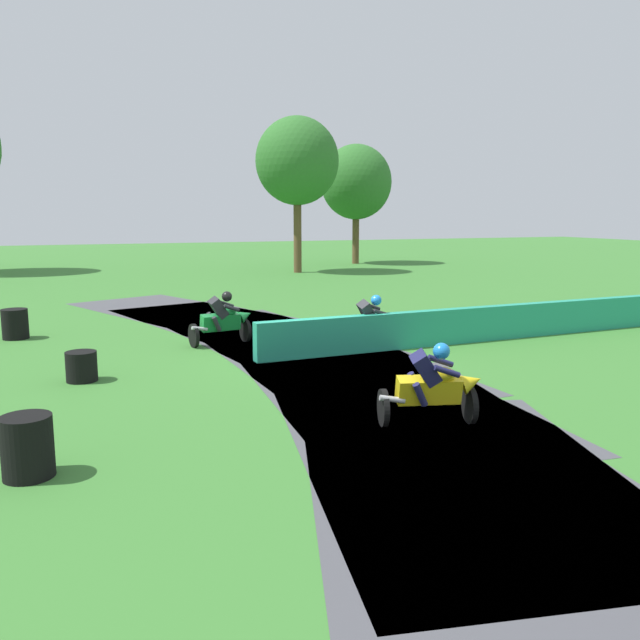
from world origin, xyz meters
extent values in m
plane|color=#38752D|center=(0.00, 0.00, 0.00)|extent=(120.00, 120.00, 0.00)
cube|color=#47474C|center=(-1.10, -8.41, 0.00)|extent=(6.49, 9.82, 0.01)
cube|color=#47474C|center=(-0.42, -5.66, 0.00)|extent=(5.58, 9.62, 0.01)
cube|color=#47474C|center=(-0.06, -2.84, 0.00)|extent=(4.60, 9.30, 0.01)
cube|color=#47474C|center=(-0.03, 0.00, 0.00)|extent=(4.41, 9.23, 0.01)
cube|color=#47474C|center=(-0.33, 2.82, 0.00)|extent=(5.41, 9.58, 0.01)
cube|color=#47474C|center=(-0.96, 5.59, 0.00)|extent=(6.34, 9.80, 0.01)
cube|color=#47474C|center=(-1.90, 8.27, 0.00)|extent=(7.18, 9.88, 0.01)
cube|color=#239375|center=(5.69, 0.27, 0.45)|extent=(14.42, 0.99, 0.90)
cylinder|color=black|center=(0.53, -5.44, 0.29)|extent=(0.27, 0.72, 0.72)
cylinder|color=black|center=(-0.83, -5.08, 0.29)|extent=(0.27, 0.72, 0.72)
cube|color=yellow|center=(-0.17, -5.33, 0.58)|extent=(1.06, 0.61, 0.45)
ellipsoid|color=yellow|center=(-0.01, -5.43, 0.84)|extent=(0.51, 0.43, 0.30)
cone|color=yellow|center=(0.48, -5.53, 0.70)|extent=(0.47, 0.44, 0.47)
cylinder|color=#B2B2B7|center=(-0.77, -5.27, 0.48)|extent=(0.42, 0.20, 0.17)
cube|color=#1E1E4C|center=(-0.27, -5.39, 0.96)|extent=(0.57, 0.38, 0.62)
sphere|color=#1E7FE0|center=(-0.07, -5.51, 1.23)|extent=(0.26, 0.26, 0.26)
cylinder|color=#1E1E4C|center=(0.05, -5.30, 1.02)|extent=(0.44, 0.18, 0.24)
cylinder|color=#1E1E4C|center=(-0.04, -5.64, 0.94)|extent=(0.44, 0.18, 0.24)
cylinder|color=#1E1E4C|center=(-0.30, -5.12, 0.64)|extent=(0.31, 0.18, 0.42)
cylinder|color=#1E1E4C|center=(-0.39, -5.46, 0.56)|extent=(0.31, 0.18, 0.42)
cylinder|color=black|center=(2.16, 0.57, 0.29)|extent=(0.17, 0.75, 0.74)
cylinder|color=black|center=(0.77, 0.41, 0.29)|extent=(0.17, 0.75, 0.74)
cube|color=black|center=(1.48, 0.41, 0.58)|extent=(1.04, 0.49, 0.46)
ellipsoid|color=black|center=(1.66, 0.36, 0.83)|extent=(0.47, 0.38, 0.31)
cone|color=black|center=(2.16, 0.45, 0.69)|extent=(0.42, 0.40, 0.48)
cylinder|color=#B2B2B7|center=(0.89, 0.25, 0.47)|extent=(0.42, 0.17, 0.18)
cube|color=#28282D|center=(1.41, 0.30, 0.94)|extent=(0.52, 0.45, 0.62)
sphere|color=#1E7FE0|center=(1.64, 0.25, 1.22)|extent=(0.26, 0.26, 0.26)
cylinder|color=#28282D|center=(1.67, 0.49, 1.02)|extent=(0.43, 0.19, 0.24)
cylinder|color=#28282D|center=(1.71, 0.15, 0.92)|extent=(0.43, 0.19, 0.24)
cylinder|color=#28282D|center=(1.28, 0.56, 0.65)|extent=(0.27, 0.22, 0.42)
cylinder|color=#28282D|center=(1.32, 0.21, 0.55)|extent=(0.27, 0.22, 0.42)
cylinder|color=black|center=(-1.11, 2.30, 0.30)|extent=(0.20, 0.70, 0.69)
cylinder|color=black|center=(-2.49, 2.07, 0.30)|extent=(0.20, 0.70, 0.69)
cube|color=#198438|center=(-1.79, 2.13, 0.59)|extent=(1.04, 0.50, 0.44)
ellipsoid|color=#198438|center=(-1.61, 2.12, 0.85)|extent=(0.49, 0.38, 0.28)
cone|color=#198438|center=(-1.12, 2.23, 0.71)|extent=(0.43, 0.41, 0.45)
cylinder|color=#B2B2B7|center=(-2.37, 1.93, 0.49)|extent=(0.42, 0.18, 0.17)
cube|color=#28282D|center=(-1.86, 2.06, 0.97)|extent=(0.53, 0.42, 0.61)
sphere|color=black|center=(-1.64, 2.05, 1.25)|extent=(0.26, 0.26, 0.26)
cylinder|color=#28282D|center=(-1.62, 2.27, 1.02)|extent=(0.43, 0.19, 0.24)
cylinder|color=#28282D|center=(-1.56, 1.92, 0.96)|extent=(0.43, 0.19, 0.24)
cylinder|color=#28282D|center=(-2.00, 2.28, 0.64)|extent=(0.27, 0.20, 0.42)
cylinder|color=#28282D|center=(-1.94, 1.93, 0.58)|extent=(0.27, 0.20, 0.42)
cylinder|color=black|center=(-5.93, -5.27, 0.10)|extent=(0.64, 0.64, 0.20)
cylinder|color=black|center=(-5.93, -5.27, 0.30)|extent=(0.64, 0.64, 0.20)
cylinder|color=black|center=(-5.93, -5.27, 0.50)|extent=(0.64, 0.64, 0.20)
cylinder|color=black|center=(-5.93, -5.27, 0.70)|extent=(0.64, 0.64, 0.20)
cylinder|color=black|center=(-5.18, -0.42, 0.10)|extent=(0.61, 0.61, 0.20)
cylinder|color=black|center=(-5.18, -0.42, 0.30)|extent=(0.61, 0.61, 0.20)
cylinder|color=black|center=(-5.18, -0.42, 0.50)|extent=(0.61, 0.61, 0.20)
cylinder|color=black|center=(-6.71, 4.92, 0.10)|extent=(0.67, 0.67, 0.20)
cylinder|color=black|center=(-6.71, 4.92, 0.30)|extent=(0.67, 0.67, 0.20)
cylinder|color=black|center=(-6.71, 4.92, 0.50)|extent=(0.67, 0.67, 0.20)
cylinder|color=black|center=(-6.71, 4.92, 0.70)|extent=(0.67, 0.67, 0.20)
cylinder|color=brown|center=(12.47, 25.54, 1.67)|extent=(0.44, 0.44, 3.34)
ellipsoid|color=#2D6B28|center=(12.47, 25.54, 5.29)|extent=(4.59, 4.59, 4.82)
cylinder|color=brown|center=(6.75, 20.73, 2.09)|extent=(0.44, 0.44, 4.18)
ellipsoid|color=#2D6B28|center=(6.75, 20.73, 6.13)|extent=(4.57, 4.57, 4.80)
camera|label=1|loc=(-5.32, -13.94, 3.32)|focal=36.68mm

